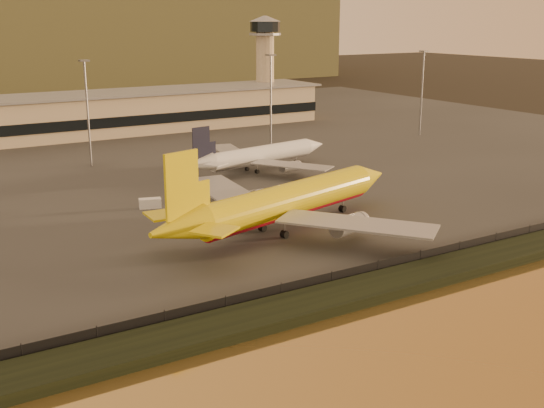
{
  "coord_description": "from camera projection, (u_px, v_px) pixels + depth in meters",
  "views": [
    {
      "loc": [
        -57.34,
        -81.44,
        35.32
      ],
      "look_at": [
        -0.06,
        12.0,
        5.13
      ],
      "focal_mm": 45.0,
      "sensor_mm": 36.0,
      "label": 1
    }
  ],
  "objects": [
    {
      "name": "perimeter_fence",
      "position": [
        367.0,
        271.0,
        94.18
      ],
      "size": [
        300.0,
        0.05,
        2.2
      ],
      "primitive_type": "cube",
      "color": "black",
      "rests_on": "tarmac"
    },
    {
      "name": "gse_vehicle_yellow",
      "position": [
        266.0,
        203.0,
        129.58
      ],
      "size": [
        4.31,
        2.71,
        1.8
      ],
      "primitive_type": "cube",
      "rotation": [
        0.0,
        0.0,
        0.24
      ],
      "color": "#DAC20B",
      "rests_on": "tarmac"
    },
    {
      "name": "white_narrowbody_jet",
      "position": [
        259.0,
        156.0,
        159.97
      ],
      "size": [
        42.17,
        40.65,
        12.15
      ],
      "rotation": [
        0.0,
        0.0,
        0.18
      ],
      "color": "white",
      "rests_on": "tarmac"
    },
    {
      "name": "dhl_cargo_jet",
      "position": [
        286.0,
        202.0,
        114.53
      ],
      "size": [
        55.48,
        53.17,
        16.79
      ],
      "rotation": [
        0.0,
        0.0,
        0.26
      ],
      "color": "#DAC20B",
      "rests_on": "tarmac"
    },
    {
      "name": "control_tower",
      "position": [
        265.0,
        56.0,
        242.41
      ],
      "size": [
        11.2,
        11.2,
        35.5
      ],
      "color": "tan",
      "rests_on": "tarmac"
    },
    {
      "name": "terminal_building",
      "position": [
        28.0,
        120.0,
        199.43
      ],
      "size": [
        202.0,
        25.0,
        12.6
      ],
      "color": "tan",
      "rests_on": "tarmac"
    },
    {
      "name": "embankment",
      "position": [
        386.0,
        285.0,
        91.05
      ],
      "size": [
        320.0,
        7.0,
        1.4
      ],
      "primitive_type": "cube",
      "color": "black",
      "rests_on": "ground"
    },
    {
      "name": "apron_light_masts",
      "position": [
        192.0,
        98.0,
        170.25
      ],
      "size": [
        152.2,
        12.2,
        25.4
      ],
      "color": "slate",
      "rests_on": "tarmac"
    },
    {
      "name": "ground",
      "position": [
        313.0,
        253.0,
        105.21
      ],
      "size": [
        900.0,
        900.0,
        0.0
      ],
      "primitive_type": "plane",
      "color": "black",
      "rests_on": "ground"
    },
    {
      "name": "gse_vehicle_white",
      "position": [
        150.0,
        203.0,
        129.32
      ],
      "size": [
        4.46,
        2.9,
        1.85
      ],
      "primitive_type": "cube",
      "rotation": [
        0.0,
        0.0,
        -0.28
      ],
      "color": "white",
      "rests_on": "tarmac"
    },
    {
      "name": "tarmac",
      "position": [
        111.0,
        152.0,
        183.27
      ],
      "size": [
        320.0,
        220.0,
        0.2
      ],
      "primitive_type": "cube",
      "color": "#2D2D2D",
      "rests_on": "ground"
    }
  ]
}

